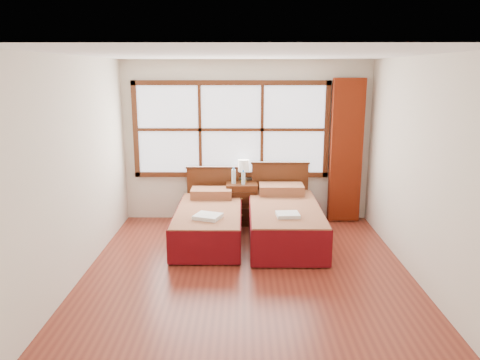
{
  "coord_description": "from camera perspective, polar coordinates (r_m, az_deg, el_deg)",
  "views": [
    {
      "loc": [
        -0.05,
        -5.31,
        2.43
      ],
      "look_at": [
        -0.09,
        0.7,
        1.02
      ],
      "focal_mm": 35.0,
      "sensor_mm": 36.0,
      "label": 1
    }
  ],
  "objects": [
    {
      "name": "wall_right",
      "position": [
        5.8,
        21.11,
        1.1
      ],
      "size": [
        0.0,
        4.5,
        4.5
      ],
      "primitive_type": "plane",
      "rotation": [
        1.57,
        0.0,
        -1.57
      ],
      "color": "silver",
      "rests_on": "floor"
    },
    {
      "name": "ceiling",
      "position": [
        5.31,
        1.0,
        15.06
      ],
      "size": [
        4.5,
        4.5,
        0.0
      ],
      "primitive_type": "plane",
      "rotation": [
        3.14,
        0.0,
        0.0
      ],
      "color": "white",
      "rests_on": "wall_back"
    },
    {
      "name": "bottle_far",
      "position": [
        7.39,
        0.41,
        0.25
      ],
      "size": [
        0.06,
        0.06,
        0.23
      ],
      "color": "#BDE3F4",
      "rests_on": "nightstand"
    },
    {
      "name": "bed_right",
      "position": [
        6.87,
        5.43,
        -4.89
      ],
      "size": [
        1.02,
        2.04,
        0.99
      ],
      "color": "#391A0B",
      "rests_on": "floor"
    },
    {
      "name": "curtain",
      "position": [
        7.7,
        12.8,
        3.48
      ],
      "size": [
        0.5,
        0.16,
        2.3
      ],
      "primitive_type": "cube",
      "color": "maroon",
      "rests_on": "wall_back"
    },
    {
      "name": "bottle_near",
      "position": [
        7.45,
        -0.78,
        0.46
      ],
      "size": [
        0.07,
        0.07,
        0.26
      ],
      "color": "#BDE3F4",
      "rests_on": "nightstand"
    },
    {
      "name": "floor",
      "position": [
        5.84,
        0.9,
        -11.37
      ],
      "size": [
        4.5,
        4.5,
        0.0
      ],
      "primitive_type": "plane",
      "color": "maroon",
      "rests_on": "ground"
    },
    {
      "name": "towels_left",
      "position": [
        6.33,
        -3.94,
        -4.45
      ],
      "size": [
        0.42,
        0.4,
        0.05
      ],
      "rotation": [
        0.0,
        0.0,
        -0.36
      ],
      "color": "white",
      "rests_on": "bed_left"
    },
    {
      "name": "wall_back",
      "position": [
        7.64,
        0.79,
        4.71
      ],
      "size": [
        4.0,
        0.0,
        4.0
      ],
      "primitive_type": "plane",
      "rotation": [
        1.57,
        0.0,
        0.0
      ],
      "color": "silver",
      "rests_on": "floor"
    },
    {
      "name": "nightstand",
      "position": [
        7.6,
        0.23,
        -2.8
      ],
      "size": [
        0.5,
        0.49,
        0.67
      ],
      "color": "#502511",
      "rests_on": "floor"
    },
    {
      "name": "bed_left",
      "position": [
        6.87,
        -3.78,
        -5.06
      ],
      "size": [
        0.94,
        1.96,
        0.91
      ],
      "color": "#391A0B",
      "rests_on": "floor"
    },
    {
      "name": "towels_right",
      "position": [
        6.29,
        5.83,
        -4.23
      ],
      "size": [
        0.32,
        0.29,
        0.05
      ],
      "rotation": [
        0.0,
        0.0,
        0.08
      ],
      "color": "white",
      "rests_on": "bed_right"
    },
    {
      "name": "window",
      "position": [
        7.58,
        -1.1,
        6.17
      ],
      "size": [
        3.16,
        0.06,
        1.56
      ],
      "color": "white",
      "rests_on": "wall_back"
    },
    {
      "name": "lamp",
      "position": [
        7.58,
        0.44,
        1.73
      ],
      "size": [
        0.18,
        0.18,
        0.36
      ],
      "color": "gold",
      "rests_on": "nightstand"
    },
    {
      "name": "wall_left",
      "position": [
        5.77,
        -19.35,
        1.17
      ],
      "size": [
        0.0,
        4.5,
        4.5
      ],
      "primitive_type": "plane",
      "rotation": [
        1.57,
        0.0,
        1.57
      ],
      "color": "silver",
      "rests_on": "floor"
    }
  ]
}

